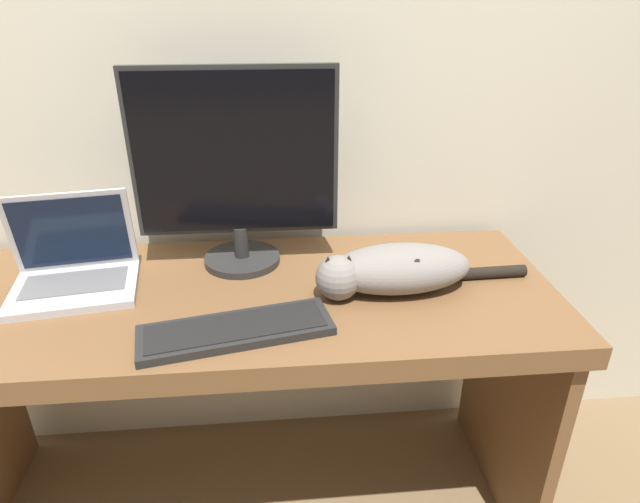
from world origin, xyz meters
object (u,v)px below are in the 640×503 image
at_px(monitor, 236,168).
at_px(laptop, 74,270).
at_px(external_keyboard, 236,330).
at_px(cat, 393,269).

relative_size(monitor, laptop, 1.61).
distance_m(laptop, external_keyboard, 0.49).
bearing_deg(monitor, external_keyboard, -90.03).
bearing_deg(external_keyboard, cat, 10.94).
relative_size(laptop, cat, 0.58).
height_order(external_keyboard, cat, cat).
distance_m(monitor, external_keyboard, 0.44).
distance_m(monitor, cat, 0.49).
relative_size(laptop, external_keyboard, 0.74).
height_order(monitor, external_keyboard, monitor).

